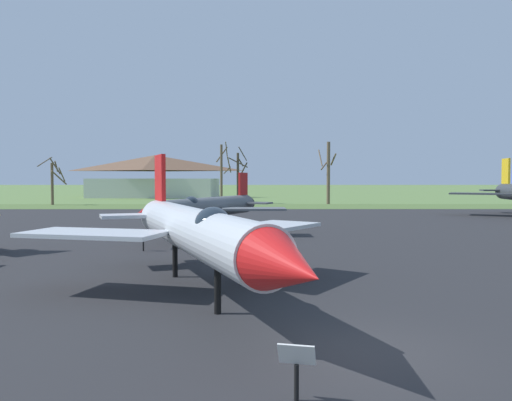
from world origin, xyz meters
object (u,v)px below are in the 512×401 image
(info_placard_front_right, at_px, (143,239))
(visitor_building, at_px, (155,176))
(jet_fighter_front_right, at_px, (205,207))
(info_placard_rear_right, at_px, (297,365))
(jet_fighter_rear_right, at_px, (197,230))

(info_placard_front_right, relative_size, visitor_building, 0.04)
(jet_fighter_front_right, bearing_deg, info_placard_front_right, -110.61)
(visitor_building, bearing_deg, info_placard_rear_right, -77.69)
(jet_fighter_rear_right, xyz_separation_m, visitor_building, (-17.72, 84.91, 2.16))
(info_placard_front_right, bearing_deg, info_placard_rear_right, -70.10)
(info_placard_front_right, distance_m, visitor_building, 76.63)
(info_placard_front_right, distance_m, info_placard_rear_right, 18.11)
(jet_fighter_front_right, xyz_separation_m, info_placard_rear_right, (3.69, -23.60, -1.22))
(info_placard_front_right, height_order, info_placard_rear_right, info_placard_front_right)
(jet_fighter_front_right, height_order, info_placard_rear_right, jet_fighter_front_right)
(jet_fighter_rear_right, distance_m, visitor_building, 86.77)
(jet_fighter_front_right, bearing_deg, jet_fighter_rear_right, -85.55)
(jet_fighter_front_right, bearing_deg, visitor_building, 103.47)
(info_placard_front_right, distance_m, jet_fighter_rear_right, 10.44)
(jet_fighter_front_right, distance_m, info_placard_front_right, 7.13)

